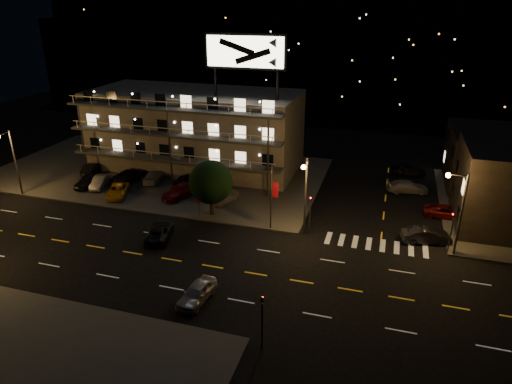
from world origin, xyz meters
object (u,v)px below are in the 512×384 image
(lot_car_4, at_px, (225,197))
(road_car_east, at_px, (197,293))
(side_car_0, at_px, (426,235))
(road_car_west, at_px, (160,232))
(tree, at_px, (211,183))
(lot_car_2, at_px, (118,191))
(lot_car_7, at_px, (154,176))

(lot_car_4, distance_m, road_car_east, 18.53)
(side_car_0, bearing_deg, road_car_west, 89.86)
(tree, height_order, lot_car_4, tree)
(tree, bearing_deg, lot_car_2, 173.31)
(tree, xyz_separation_m, road_car_west, (-2.99, -6.26, -3.13))
(lot_car_7, height_order, road_car_east, lot_car_7)
(lot_car_4, relative_size, road_car_west, 0.81)
(lot_car_7, distance_m, road_car_east, 26.39)
(side_car_0, relative_size, road_car_east, 1.09)
(side_car_0, xyz_separation_m, road_car_east, (-17.42, -14.95, -0.04))
(lot_car_4, height_order, side_car_0, side_car_0)
(tree, xyz_separation_m, lot_car_2, (-12.59, 1.48, -2.99))
(tree, relative_size, lot_car_4, 1.60)
(lot_car_2, relative_size, lot_car_4, 1.21)
(tree, bearing_deg, lot_car_7, 147.08)
(lot_car_4, relative_size, lot_car_7, 0.79)
(side_car_0, bearing_deg, lot_car_7, 63.67)
(lot_car_2, bearing_deg, side_car_0, -22.54)
(tree, height_order, side_car_0, tree)
(tree, relative_size, road_car_east, 1.44)
(lot_car_2, relative_size, lot_car_7, 0.95)
(lot_car_7, height_order, road_car_west, lot_car_7)
(lot_car_2, bearing_deg, tree, -27.51)
(lot_car_7, distance_m, road_car_west, 15.29)
(lot_car_7, bearing_deg, lot_car_2, 61.39)
(tree, xyz_separation_m, side_car_0, (22.05, 0.43, -3.02))
(lot_car_4, bearing_deg, lot_car_7, -176.97)
(road_car_east, distance_m, road_car_west, 11.24)
(lot_car_4, bearing_deg, road_car_east, -55.48)
(lot_car_7, bearing_deg, road_car_east, 115.88)
(lot_car_7, bearing_deg, side_car_0, 159.08)
(lot_car_4, xyz_separation_m, lot_car_7, (-10.91, 3.47, 0.05))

